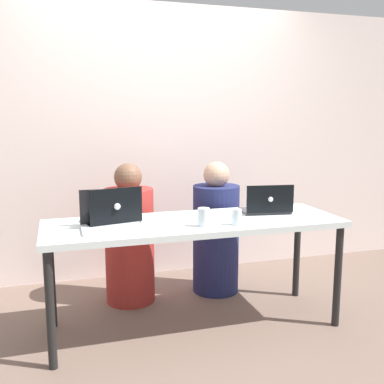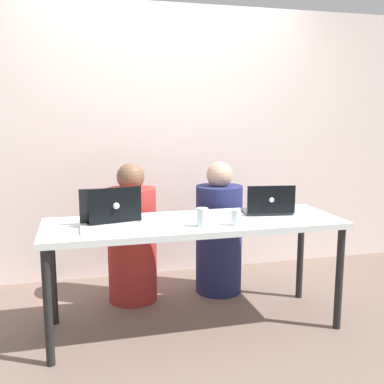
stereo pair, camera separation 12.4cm
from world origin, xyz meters
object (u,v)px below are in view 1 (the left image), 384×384
object	(u,v)px
laptop_front_left	(111,220)
water_glass_center	(204,218)
laptop_back_right	(266,207)
person_on_right	(216,235)
laptop_back_left	(112,216)
water_glass_right	(237,218)
person_on_left	(130,241)

from	to	relation	value
laptop_front_left	water_glass_center	world-z (taller)	laptop_front_left
laptop_back_right	water_glass_center	xyz separation A→B (m)	(-0.55, -0.24, 0.00)
laptop_back_right	water_glass_center	world-z (taller)	laptop_back_right
person_on_right	laptop_back_right	distance (m)	0.61
laptop_back_left	water_glass_right	size ratio (longest dim) A/B	3.78
person_on_left	water_glass_right	xyz separation A→B (m)	(0.57, -0.75, 0.31)
person_on_left	laptop_back_left	xyz separation A→B (m)	(-0.18, -0.49, 0.31)
water_glass_center	laptop_front_left	bearing A→B (deg)	167.69
person_on_left	laptop_back_right	bearing A→B (deg)	137.78
water_glass_right	laptop_back_left	bearing A→B (deg)	161.27
laptop_back_left	person_on_right	bearing A→B (deg)	-163.25
water_glass_right	laptop_front_left	bearing A→B (deg)	169.20
person_on_left	water_glass_right	distance (m)	0.99
person_on_right	laptop_back_right	bearing A→B (deg)	116.12
laptop_back_right	water_glass_right	bearing A→B (deg)	46.17
person_on_right	laptop_back_left	world-z (taller)	person_on_right
laptop_back_right	water_glass_right	world-z (taller)	laptop_back_right
laptop_back_left	laptop_back_right	bearing A→B (deg)	167.98
person_on_right	water_glass_right	xyz separation A→B (m)	(-0.13, -0.75, 0.31)
person_on_right	water_glass_right	world-z (taller)	person_on_right
person_on_right	person_on_left	bearing A→B (deg)	3.34
person_on_left	person_on_right	xyz separation A→B (m)	(0.70, 0.00, -0.00)
person_on_left	person_on_right	bearing A→B (deg)	165.95
laptop_back_left	water_glass_right	bearing A→B (deg)	148.67
laptop_back_left	water_glass_center	size ratio (longest dim) A/B	3.30
laptop_back_left	laptop_front_left	bearing A→B (deg)	65.75
person_on_left	water_glass_center	distance (m)	0.86
water_glass_right	water_glass_center	world-z (taller)	water_glass_center
person_on_left	laptop_back_left	size ratio (longest dim) A/B	2.78
laptop_back_right	water_glass_center	distance (m)	0.60
person_on_left	water_glass_center	xyz separation A→B (m)	(0.36, -0.72, 0.31)
water_glass_right	laptop_back_right	bearing A→B (deg)	38.20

